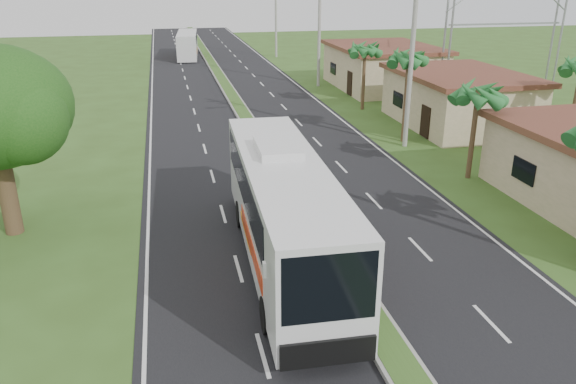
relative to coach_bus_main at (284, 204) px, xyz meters
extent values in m
plane|color=#36531E|center=(1.80, -5.18, -2.28)|extent=(180.00, 180.00, 0.00)
cube|color=black|center=(1.80, 14.82, -2.27)|extent=(14.00, 160.00, 0.02)
cube|color=gray|center=(1.80, 14.82, -2.19)|extent=(1.20, 160.00, 0.17)
cube|color=#36531E|center=(1.80, 14.82, -2.10)|extent=(0.95, 160.00, 0.02)
cube|color=silver|center=(-4.90, 14.82, -2.28)|extent=(0.12, 160.00, 0.01)
cube|color=silver|center=(8.50, 14.82, -2.28)|extent=(0.12, 160.00, 0.01)
cube|color=tan|center=(15.80, 16.82, -0.61)|extent=(7.00, 10.00, 3.35)
cube|color=#59251F|center=(15.80, 16.82, 1.23)|extent=(7.60, 10.60, 0.32)
cube|color=tan|center=(15.80, 30.82, -0.53)|extent=(8.00, 11.00, 3.50)
cube|color=#59251F|center=(15.80, 30.82, 1.38)|extent=(8.60, 11.60, 0.32)
cylinder|color=#473321|center=(11.20, 6.82, 0.02)|extent=(0.26, 0.26, 4.60)
cylinder|color=#473321|center=(10.60, 13.82, 0.42)|extent=(0.26, 0.26, 5.40)
cylinder|color=#473321|center=(11.10, 22.82, 0.12)|extent=(0.26, 0.26, 4.80)
cylinder|color=#473321|center=(19.30, 9.82, 0.32)|extent=(0.26, 0.26, 5.20)
cylinder|color=#473321|center=(-10.20, 4.82, -0.28)|extent=(0.70, 0.70, 4.00)
sphere|color=#1A4813|center=(-9.00, 3.82, 2.62)|extent=(3.40, 3.40, 3.40)
cylinder|color=gray|center=(10.30, 12.82, 3.72)|extent=(0.28, 0.28, 12.00)
cylinder|color=gray|center=(10.30, 32.82, 3.22)|extent=(0.28, 0.28, 11.00)
cylinder|color=gray|center=(10.30, 52.82, 2.97)|extent=(0.28, 0.28, 10.50)
cylinder|color=gray|center=(18.80, 24.32, 3.72)|extent=(0.18, 0.18, 12.00)
cylinder|color=gray|center=(28.80, 24.32, 3.72)|extent=(0.18, 0.18, 12.00)
cylinder|color=gray|center=(18.80, 25.32, 3.72)|extent=(0.18, 0.18, 12.00)
cylinder|color=gray|center=(28.80, 25.32, 3.72)|extent=(0.18, 0.18, 12.00)
cube|color=gray|center=(23.80, 24.82, 3.72)|extent=(10.00, 0.14, 0.14)
cube|color=silver|center=(0.00, -0.06, -0.12)|extent=(3.13, 12.93, 3.37)
cube|color=black|center=(0.02, 0.58, 0.63)|extent=(3.09, 10.37, 1.35)
cube|color=black|center=(-0.23, -6.42, 0.42)|extent=(2.41, 0.23, 1.89)
cube|color=red|center=(-0.05, -1.35, -0.79)|extent=(2.92, 5.66, 0.59)
cube|color=orange|center=(0.01, 0.26, -1.06)|extent=(2.84, 3.31, 0.27)
cube|color=silver|center=(0.04, 1.22, 1.72)|extent=(1.59, 2.62, 0.30)
cylinder|color=black|center=(-1.36, -4.08, -1.73)|extent=(0.38, 1.12, 1.11)
cylinder|color=black|center=(1.06, -4.17, -1.73)|extent=(0.38, 1.12, 1.11)
cylinder|color=black|center=(-1.09, 3.40, -1.73)|extent=(0.38, 1.12, 1.11)
cylinder|color=black|center=(1.33, 3.32, -1.73)|extent=(0.38, 1.12, 1.11)
cube|color=silver|center=(-0.56, 54.67, -0.70)|extent=(3.08, 10.58, 2.90)
cube|color=black|center=(-0.53, 55.12, 0.18)|extent=(2.92, 7.87, 0.99)
cube|color=#D35115|center=(-0.63, 53.76, -1.25)|extent=(2.70, 5.16, 0.32)
cylinder|color=black|center=(-1.89, 50.45, -1.85)|extent=(0.34, 0.89, 0.87)
cylinder|color=black|center=(0.10, 50.29, -1.85)|extent=(0.34, 0.89, 0.87)
cylinder|color=black|center=(-1.26, 58.59, -1.85)|extent=(0.34, 0.89, 0.87)
cylinder|color=black|center=(0.74, 58.44, -1.85)|extent=(0.34, 0.89, 0.87)
imported|color=black|center=(1.48, -3.18, -1.69)|extent=(2.04, 1.01, 1.18)
imported|color=maroon|center=(1.48, -3.18, -0.86)|extent=(0.72, 0.56, 1.74)
camera|label=1|loc=(-3.78, -17.83, 7.60)|focal=35.00mm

